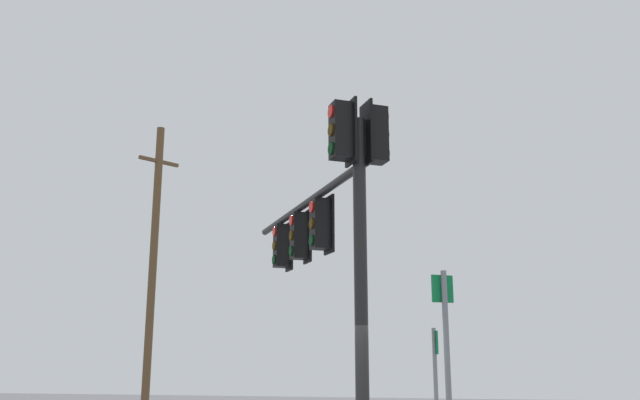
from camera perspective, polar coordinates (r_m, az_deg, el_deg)
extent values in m
cylinder|color=black|center=(9.98, 3.51, -8.62)|extent=(0.20, 0.20, 5.68)
cylinder|color=black|center=(12.95, -1.49, -0.52)|extent=(4.87, 3.19, 0.14)
cube|color=black|center=(10.43, 1.78, 5.88)|extent=(0.41, 0.41, 0.90)
cube|color=black|center=(10.49, 2.65, 5.77)|extent=(0.39, 0.27, 1.04)
cylinder|color=red|center=(10.48, 0.92, 7.53)|extent=(0.18, 0.13, 0.20)
cylinder|color=#3C2703|center=(10.37, 0.92, 5.98)|extent=(0.18, 0.13, 0.20)
cylinder|color=black|center=(10.28, 0.93, 4.41)|extent=(0.18, 0.13, 0.20)
cube|color=black|center=(10.65, 4.80, 5.51)|extent=(0.41, 0.41, 0.90)
cube|color=black|center=(10.58, 3.96, 5.61)|extent=(0.39, 0.27, 1.04)
cylinder|color=red|center=(10.81, 5.58, 6.91)|extent=(0.18, 0.13, 0.20)
cylinder|color=#3C2703|center=(10.71, 5.61, 5.41)|extent=(0.18, 0.13, 0.20)
cylinder|color=black|center=(10.62, 5.65, 3.87)|extent=(0.18, 0.13, 0.20)
cube|color=black|center=(11.89, 0.01, -2.06)|extent=(0.42, 0.42, 0.90)
cube|color=black|center=(11.95, 0.77, -2.11)|extent=(0.39, 0.28, 1.04)
cylinder|color=red|center=(11.89, -0.74, -0.59)|extent=(0.18, 0.14, 0.20)
cylinder|color=#3C2703|center=(11.83, -0.74, -2.00)|extent=(0.18, 0.14, 0.20)
cylinder|color=black|center=(11.78, -0.75, -3.43)|extent=(0.18, 0.14, 0.20)
cube|color=black|center=(13.03, -1.78, -3.07)|extent=(0.41, 0.41, 0.90)
cube|color=black|center=(13.07, -1.06, -3.11)|extent=(0.40, 0.27, 1.04)
cylinder|color=red|center=(13.04, -2.46, -1.73)|extent=(0.19, 0.13, 0.20)
cylinder|color=#3C2703|center=(12.98, -2.47, -3.02)|extent=(0.19, 0.13, 0.20)
cylinder|color=black|center=(12.93, -2.49, -4.33)|extent=(0.19, 0.13, 0.20)
cube|color=black|center=(14.18, -3.27, -3.91)|extent=(0.41, 0.41, 0.90)
cube|color=black|center=(14.22, -2.61, -3.95)|extent=(0.39, 0.27, 1.04)
cylinder|color=red|center=(14.19, -3.90, -2.68)|extent=(0.18, 0.13, 0.20)
cylinder|color=#3C2703|center=(14.13, -3.92, -3.87)|extent=(0.18, 0.13, 0.20)
cylinder|color=black|center=(14.09, -3.94, -5.07)|extent=(0.18, 0.13, 0.20)
cylinder|color=brown|center=(25.06, -14.01, -5.55)|extent=(0.29, 0.29, 10.60)
cube|color=brown|center=(25.89, -13.51, 3.21)|extent=(1.44, 0.99, 0.12)
cube|color=#0C7238|center=(11.63, 9.87, -11.84)|extent=(0.26, 0.07, 0.38)
cube|color=white|center=(11.63, 9.94, -11.83)|extent=(0.20, 0.04, 0.32)
cube|color=#0C7238|center=(8.32, 10.35, -7.43)|extent=(0.19, 0.25, 0.33)
cube|color=white|center=(8.33, 10.29, -7.44)|extent=(0.14, 0.19, 0.27)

